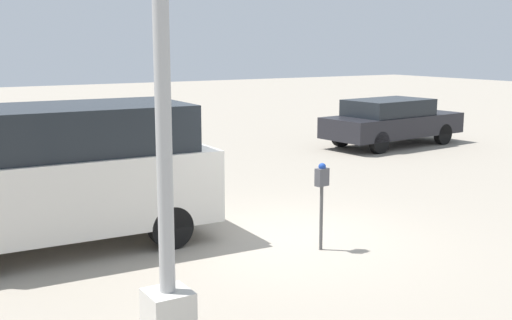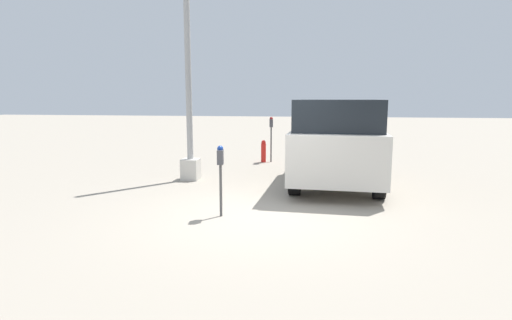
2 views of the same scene
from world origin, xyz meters
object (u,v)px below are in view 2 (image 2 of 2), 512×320
parking_meter_far (271,129)px  parked_van (337,139)px  lamp_post (189,111)px  parking_meter_near (220,164)px  fire_hydrant (264,151)px

parking_meter_far → parked_van: (-3.23, -2.03, 0.01)m
parking_meter_far → lamp_post: (-3.26, 1.75, 0.69)m
parking_meter_near → fire_hydrant: parking_meter_near is taller
parking_meter_near → parked_van: size_ratio=0.29×
parking_meter_far → fire_hydrant: parking_meter_far is taller
parking_meter_near → fire_hydrant: (6.30, 0.09, -0.59)m
lamp_post → parked_van: lamp_post is taller
parking_meter_far → parked_van: size_ratio=0.34×
parking_meter_near → lamp_post: size_ratio=0.23×
lamp_post → fire_hydrant: (3.18, -1.50, -1.43)m
parking_meter_near → parking_meter_far: (6.38, -0.15, 0.16)m
parking_meter_far → fire_hydrant: (-0.08, 0.25, -0.75)m
parking_meter_far → lamp_post: bearing=142.2°
lamp_post → fire_hydrant: bearing=-25.3°
lamp_post → parking_meter_near: bearing=-152.9°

